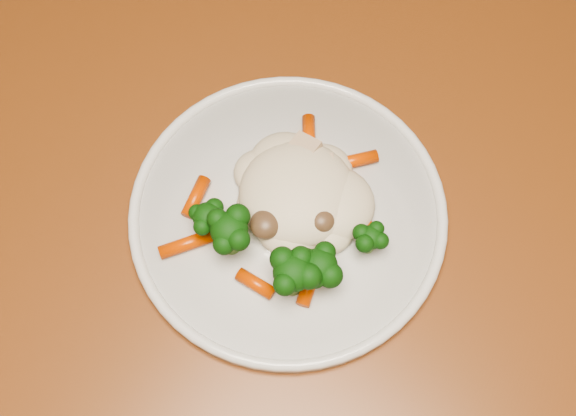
{
  "coord_description": "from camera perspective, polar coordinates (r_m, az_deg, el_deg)",
  "views": [
    {
      "loc": [
        0.25,
        -0.3,
        1.35
      ],
      "look_at": [
        0.1,
        -0.09,
        0.77
      ],
      "focal_mm": 45.0,
      "sensor_mm": 36.0,
      "label": 1
    }
  ],
  "objects": [
    {
      "name": "meal",
      "position": [
        0.62,
        0.05,
        -0.5
      ],
      "size": [
        0.18,
        0.19,
        0.05
      ],
      "color": "beige",
      "rests_on": "plate"
    },
    {
      "name": "dining_table",
      "position": [
        0.73,
        -2.19,
        -8.44
      ],
      "size": [
        1.43,
        1.22,
        0.75
      ],
      "rotation": [
        0.0,
        0.0,
        0.42
      ],
      "color": "brown",
      "rests_on": "ground"
    },
    {
      "name": "plate",
      "position": [
        0.65,
        -0.0,
        -0.5
      ],
      "size": [
        0.28,
        0.28,
        0.01
      ],
      "primitive_type": "cylinder",
      "color": "silver",
      "rests_on": "dining_table"
    }
  ]
}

